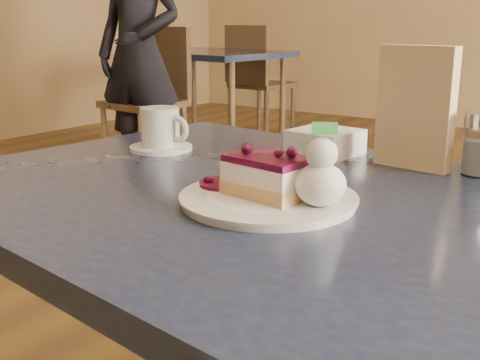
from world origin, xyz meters
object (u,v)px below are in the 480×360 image
Objects in this scene: bg_table_far_left at (211,144)px; patron at (139,54)px; cheesecake_slice at (269,176)px; main_table at (288,244)px; dessert_plate at (268,200)px; coffee_set at (161,131)px.

patron is at bearing -79.38° from bg_table_far_left.
patron is at bearing 145.27° from cheesecake_slice.
cheesecake_slice is 2.95m from patron.
patron is at bearing 146.04° from main_table.
bg_table_far_left is (-2.25, 2.78, -0.65)m from dessert_plate.
cheesecake_slice is 0.07× the size of bg_table_far_left.
patron is at bearing 135.14° from coffee_set.
dessert_plate is 3.63m from bg_table_far_left.
coffee_set is (-0.37, 0.18, 0.03)m from dessert_plate.
cheesecake_slice reaches higher than dessert_plate.
cheesecake_slice reaches higher than bg_table_far_left.
coffee_set is 3.28m from bg_table_far_left.
coffee_set is at bearing 161.07° from cheesecake_slice.
main_table is 0.41m from coffee_set.
dessert_plate is 0.03m from cheesecake_slice.
cheesecake_slice is at bearing -90.00° from main_table.
main_table is 0.09m from dessert_plate.
dessert_plate is 2.95m from patron.
bg_table_far_left reaches higher than dessert_plate.
dessert_plate reaches higher than main_table.
cheesecake_slice is (-0.01, -0.05, 0.12)m from main_table.
main_table is 0.12m from cheesecake_slice.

